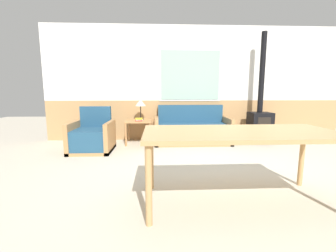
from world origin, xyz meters
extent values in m
plane|color=beige|center=(0.00, 0.00, 0.00)|extent=(16.00, 16.00, 0.00)
cube|color=tan|center=(0.00, 2.63, 0.48)|extent=(7.20, 0.06, 0.96)
cube|color=white|center=(0.00, 2.63, 1.83)|extent=(7.20, 0.06, 1.74)
cube|color=white|center=(-0.16, 2.59, 1.56)|extent=(1.47, 0.01, 1.22)
cube|color=#99BCA8|center=(-0.16, 2.58, 1.56)|extent=(1.39, 0.02, 1.14)
cube|color=#B27F4C|center=(-0.16, 2.16, 0.03)|extent=(1.70, 0.77, 0.06)
cube|color=navy|center=(-0.16, 2.14, 0.25)|extent=(1.54, 0.69, 0.38)
cube|color=navy|center=(-0.16, 2.50, 0.65)|extent=(1.54, 0.10, 0.41)
cube|color=#B27F4C|center=(-0.97, 2.16, 0.29)|extent=(0.08, 0.77, 0.58)
cube|color=#B27F4C|center=(0.65, 2.16, 0.29)|extent=(0.08, 0.77, 0.58)
cube|color=#B27F4C|center=(-2.24, 1.56, 0.03)|extent=(0.79, 0.80, 0.06)
cube|color=navy|center=(-2.24, 1.54, 0.25)|extent=(0.63, 0.72, 0.38)
cube|color=navy|center=(-2.24, 1.92, 0.65)|extent=(0.63, 0.10, 0.42)
cube|color=#B27F4C|center=(-2.60, 1.56, 0.29)|extent=(0.08, 0.80, 0.58)
cube|color=#B27F4C|center=(-1.89, 1.56, 0.29)|extent=(0.08, 0.80, 0.58)
cube|color=#B27F4C|center=(-1.37, 2.19, 0.52)|extent=(0.58, 0.58, 0.03)
cylinder|color=#B27F4C|center=(-1.63, 1.93, 0.25)|extent=(0.04, 0.04, 0.50)
cylinder|color=#B27F4C|center=(-1.11, 1.93, 0.25)|extent=(0.04, 0.04, 0.50)
cylinder|color=#B27F4C|center=(-1.63, 2.45, 0.25)|extent=(0.04, 0.04, 0.50)
cylinder|color=#B27F4C|center=(-1.11, 2.45, 0.25)|extent=(0.04, 0.04, 0.50)
cylinder|color=black|center=(-1.33, 2.29, 0.54)|extent=(0.13, 0.13, 0.02)
cylinder|color=black|center=(-1.33, 2.29, 0.70)|extent=(0.02, 0.02, 0.29)
cone|color=beige|center=(-1.33, 2.29, 0.92)|extent=(0.24, 0.24, 0.15)
cube|color=#B22823|center=(-1.36, 2.08, 0.54)|extent=(0.16, 0.16, 0.02)
cube|color=white|center=(-1.35, 2.09, 0.56)|extent=(0.18, 0.18, 0.02)
cube|color=gold|center=(-1.36, 2.08, 0.58)|extent=(0.16, 0.16, 0.03)
cube|color=tan|center=(-0.10, -0.62, 0.75)|extent=(1.99, 0.89, 0.04)
cylinder|color=tan|center=(-1.03, -1.00, 0.36)|extent=(0.06, 0.06, 0.73)
cylinder|color=tan|center=(-1.03, -0.23, 0.36)|extent=(0.06, 0.06, 0.73)
cylinder|color=tan|center=(0.83, -0.23, 0.36)|extent=(0.06, 0.06, 0.73)
cylinder|color=black|center=(1.22, 2.01, 0.05)|extent=(0.04, 0.04, 0.10)
cylinder|color=black|center=(1.60, 2.01, 0.05)|extent=(0.04, 0.04, 0.10)
cylinder|color=black|center=(1.22, 2.35, 0.05)|extent=(0.04, 0.04, 0.10)
cylinder|color=black|center=(1.60, 2.35, 0.05)|extent=(0.04, 0.04, 0.10)
cube|color=black|center=(1.41, 2.18, 0.40)|extent=(0.48, 0.43, 0.60)
cube|color=black|center=(1.41, 1.96, 0.40)|extent=(0.29, 0.01, 0.42)
cylinder|color=black|center=(1.41, 2.22, 1.59)|extent=(0.12, 0.12, 1.78)
camera|label=1|loc=(-0.95, -2.84, 1.17)|focal=24.00mm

